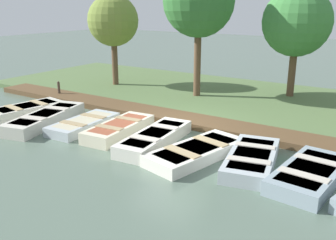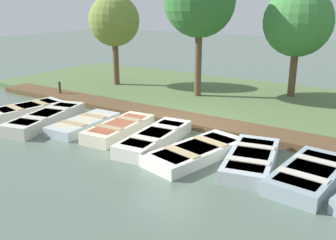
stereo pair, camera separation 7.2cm
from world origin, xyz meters
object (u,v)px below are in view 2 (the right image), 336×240
object	(u,v)px
rowboat_3	(119,128)
rowboat_6	(251,159)
rowboat_4	(155,138)
park_tree_far_left	(114,21)
rowboat_7	(310,174)
rowboat_2	(84,124)
mooring_post_near	(60,89)
rowboat_0	(28,110)
park_tree_center	(298,22)
rowboat_1	(46,118)
rowboat_5	(196,152)
park_tree_left	(200,2)

from	to	relation	value
rowboat_3	rowboat_6	xyz separation A→B (m)	(-0.02, 4.55, -0.01)
rowboat_4	park_tree_far_left	distance (m)	8.85
rowboat_4	rowboat_7	xyz separation A→B (m)	(-0.01, 4.58, -0.01)
rowboat_4	rowboat_6	bearing A→B (deg)	86.71
rowboat_2	park_tree_far_left	size ratio (longest dim) A/B	0.59
rowboat_6	rowboat_7	bearing A→B (deg)	73.97
rowboat_3	rowboat_6	bearing A→B (deg)	85.64
mooring_post_near	park_tree_far_left	world-z (taller)	park_tree_far_left
rowboat_0	rowboat_7	bearing A→B (deg)	99.83
rowboat_3	park_tree_center	xyz separation A→B (m)	(-7.69, 3.36, 3.16)
rowboat_1	rowboat_6	xyz separation A→B (m)	(-0.61, 7.47, -0.03)
rowboat_3	rowboat_5	bearing A→B (deg)	79.86
rowboat_2	rowboat_6	distance (m)	5.97
rowboat_4	rowboat_5	size ratio (longest dim) A/B	0.99
park_tree_far_left	park_tree_left	xyz separation A→B (m)	(-0.14, 4.61, 0.89)
mooring_post_near	park_tree_left	xyz separation A→B (m)	(-3.14, 5.40, 3.81)
rowboat_0	park_tree_left	distance (m)	8.18
park_tree_center	rowboat_2	bearing A→B (deg)	-31.15
rowboat_1	park_tree_far_left	world-z (taller)	park_tree_far_left
rowboat_1	park_tree_left	world-z (taller)	park_tree_left
mooring_post_near	park_tree_left	world-z (taller)	park_tree_left
rowboat_7	mooring_post_near	size ratio (longest dim) A/B	3.77
rowboat_5	rowboat_1	bearing A→B (deg)	-74.26
park_tree_far_left	rowboat_1	bearing A→B (deg)	17.27
rowboat_1	rowboat_6	distance (m)	7.49
rowboat_3	rowboat_6	distance (m)	4.55
mooring_post_near	rowboat_7	bearing A→B (deg)	78.20
park_tree_center	rowboat_6	bearing A→B (deg)	8.87
rowboat_4	rowboat_5	world-z (taller)	rowboat_4
park_tree_far_left	rowboat_2	bearing A→B (deg)	31.10
rowboat_1	park_tree_left	bearing A→B (deg)	142.00
rowboat_5	mooring_post_near	distance (m)	9.01
mooring_post_near	rowboat_4	bearing A→B (deg)	70.89
rowboat_3	park_tree_far_left	world-z (taller)	park_tree_far_left
rowboat_1	rowboat_6	bearing A→B (deg)	81.16
rowboat_0	rowboat_5	size ratio (longest dim) A/B	0.86
rowboat_7	park_tree_far_left	world-z (taller)	park_tree_far_left
rowboat_1	park_tree_center	xyz separation A→B (m)	(-8.27, 6.27, 3.15)
park_tree_far_left	rowboat_3	bearing A→B (deg)	41.70
rowboat_0	rowboat_5	distance (m)	7.48
rowboat_7	rowboat_0	bearing A→B (deg)	-83.68
rowboat_5	park_tree_left	world-z (taller)	park_tree_left
rowboat_6	park_tree_left	size ratio (longest dim) A/B	0.52
rowboat_5	park_tree_far_left	size ratio (longest dim) A/B	0.72
rowboat_3	rowboat_5	world-z (taller)	rowboat_3
rowboat_2	rowboat_4	bearing A→B (deg)	88.72
park_tree_left	rowboat_1	bearing A→B (deg)	-24.50
rowboat_4	rowboat_7	size ratio (longest dim) A/B	1.12
rowboat_3	mooring_post_near	distance (m)	6.03
rowboat_6	park_tree_left	bearing A→B (deg)	-151.49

